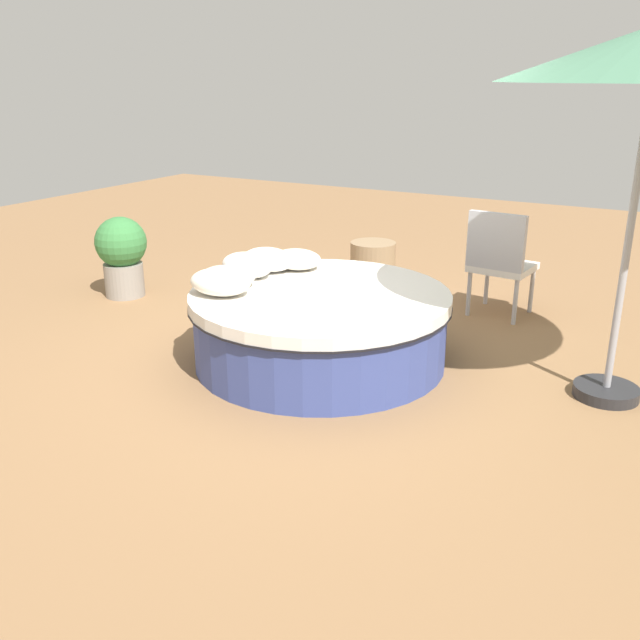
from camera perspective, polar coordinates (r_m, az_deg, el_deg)
ground_plane at (r=5.45m, az=0.00°, el=-3.36°), size 16.00×16.00×0.00m
round_bed at (r=5.35m, az=0.00°, el=-0.49°), size 1.99×1.99×0.56m
throw_pillow_0 at (r=5.88m, az=-1.92°, el=4.98°), size 0.42×0.36×0.16m
throw_pillow_1 at (r=5.82m, az=-4.28°, el=4.95°), size 0.46×0.33×0.20m
throw_pillow_2 at (r=5.65m, az=-5.97°, el=4.49°), size 0.44×0.30×0.20m
throw_pillow_3 at (r=5.46m, az=-7.43°, el=3.62°), size 0.45×0.29×0.15m
throw_pillow_4 at (r=5.23m, az=-8.13°, el=3.10°), size 0.48×0.37×0.19m
patio_chair at (r=6.49m, az=14.45°, el=4.97°), size 0.57×0.55×0.98m
planter at (r=7.21m, az=-15.88°, el=5.29°), size 0.50×0.50×0.80m
side_table at (r=7.47m, az=4.33°, el=4.70°), size 0.48×0.48×0.44m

